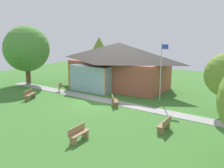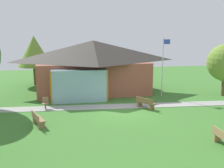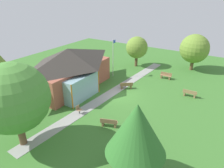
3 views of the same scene
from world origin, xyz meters
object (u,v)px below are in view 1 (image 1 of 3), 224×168
(flagpole, at_px, (161,69))
(patio_chair_west, at_px, (60,87))
(pavilion, at_px, (118,65))
(bench_lawn_far_right, at_px, (165,125))
(bench_mid_left, at_px, (30,95))
(bench_front_right, at_px, (79,134))
(tree_west_hedge, at_px, (26,49))
(tree_behind_pavilion_left, at_px, (99,49))
(bench_rear_near_path, at_px, (114,101))

(flagpole, bearing_deg, patio_chair_west, -166.85)
(pavilion, relative_size, bench_lawn_far_right, 7.19)
(bench_lawn_far_right, relative_size, bench_mid_left, 0.97)
(bench_front_right, bearing_deg, pavilion, -159.43)
(tree_west_hedge, bearing_deg, bench_mid_left, -39.35)
(bench_lawn_far_right, relative_size, tree_behind_pavilion_left, 0.29)
(flagpole, distance_m, bench_front_right, 10.77)
(bench_mid_left, bearing_deg, patio_chair_west, 155.86)
(bench_rear_near_path, relative_size, bench_mid_left, 0.93)
(pavilion, relative_size, bench_mid_left, 6.99)
(flagpole, xyz_separation_m, patio_chair_west, (-9.91, -2.31, -2.42))
(tree_west_hedge, bearing_deg, bench_rear_near_path, -8.90)
(bench_lawn_far_right, bearing_deg, tree_west_hedge, 72.83)
(bench_front_right, xyz_separation_m, tree_behind_pavilion_left, (-10.89, 17.35, 3.15))
(flagpole, distance_m, tree_west_hedge, 15.64)
(bench_rear_near_path, bearing_deg, pavilion, 171.22)
(pavilion, bearing_deg, bench_front_right, -67.67)
(bench_mid_left, xyz_separation_m, tree_behind_pavilion_left, (-1.38, 12.81, 3.15))
(tree_behind_pavilion_left, bearing_deg, bench_lawn_far_right, -42.66)
(bench_rear_near_path, bearing_deg, bench_lawn_far_right, 24.11)
(pavilion, xyz_separation_m, bench_rear_near_path, (3.30, -5.89, -2.11))
(patio_chair_west, xyz_separation_m, tree_west_hedge, (-5.62, 0.82, 3.60))
(flagpole, bearing_deg, bench_lawn_far_right, -65.18)
(pavilion, distance_m, patio_chair_west, 6.52)
(bench_rear_near_path, height_order, patio_chair_west, patio_chair_west)
(patio_chair_west, bearing_deg, bench_front_right, 143.04)
(patio_chair_west, distance_m, tree_west_hedge, 6.73)
(pavilion, bearing_deg, bench_mid_left, -117.04)
(bench_lawn_far_right, relative_size, tree_west_hedge, 0.23)
(patio_chair_west, bearing_deg, bench_mid_left, 90.89)
(pavilion, relative_size, patio_chair_west, 12.67)
(patio_chair_west, height_order, tree_west_hedge, tree_west_hedge)
(pavilion, relative_size, flagpole, 2.13)
(pavilion, height_order, patio_chair_west, pavilion)
(tree_west_hedge, bearing_deg, bench_lawn_far_right, -15.04)
(pavilion, xyz_separation_m, bench_mid_left, (-4.23, -8.30, -2.11))
(patio_chair_west, bearing_deg, bench_lawn_far_right, 166.45)
(flagpole, height_order, bench_mid_left, flagpole)
(flagpole, relative_size, patio_chair_west, 5.95)
(bench_rear_near_path, bearing_deg, tree_behind_pavilion_left, -177.45)
(bench_lawn_far_right, bearing_deg, flagpole, 22.69)
(bench_lawn_far_right, height_order, bench_front_right, same)
(flagpole, xyz_separation_m, bench_rear_near_path, (-2.59, -3.52, -2.44))
(pavilion, bearing_deg, bench_rear_near_path, -60.75)
(pavilion, height_order, bench_front_right, pavilion)
(bench_front_right, relative_size, tree_behind_pavilion_left, 0.29)
(tree_behind_pavilion_left, bearing_deg, tree_west_hedge, -115.66)
(bench_mid_left, xyz_separation_m, patio_chair_west, (0.22, 3.61, 0.01))
(patio_chair_west, relative_size, tree_west_hedge, 0.13)
(bench_lawn_far_right, height_order, bench_mid_left, same)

